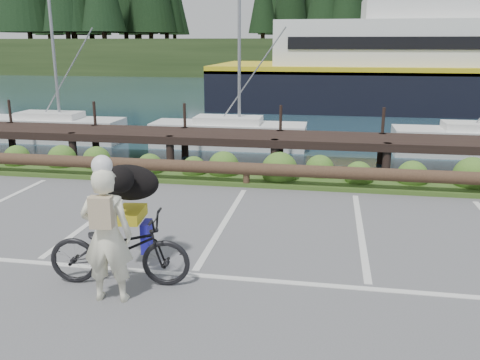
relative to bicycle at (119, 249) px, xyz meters
name	(u,v)px	position (x,y,z in m)	size (l,w,h in m)	color
ground	(200,264)	(0.96, 0.84, -0.54)	(72.00, 72.00, 0.00)	#57575A
harbor_backdrop	(322,65)	(1.35, 79.30, -0.54)	(170.00, 160.00, 30.00)	#1A3340
vegetation_strip	(251,177)	(0.96, 6.14, -0.49)	(34.00, 1.60, 0.10)	#3D5B21
log_rail	(246,187)	(0.96, 5.44, -0.54)	(32.00, 0.30, 0.60)	#443021
bicycle	(119,249)	(0.00, 0.00, 0.00)	(0.71, 2.05, 1.08)	black
cyclist	(107,235)	(0.05, -0.47, 0.40)	(0.68, 0.45, 1.87)	#EEEBCA
dog	(129,182)	(-0.07, 0.65, 0.81)	(0.96, 0.47, 0.55)	black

